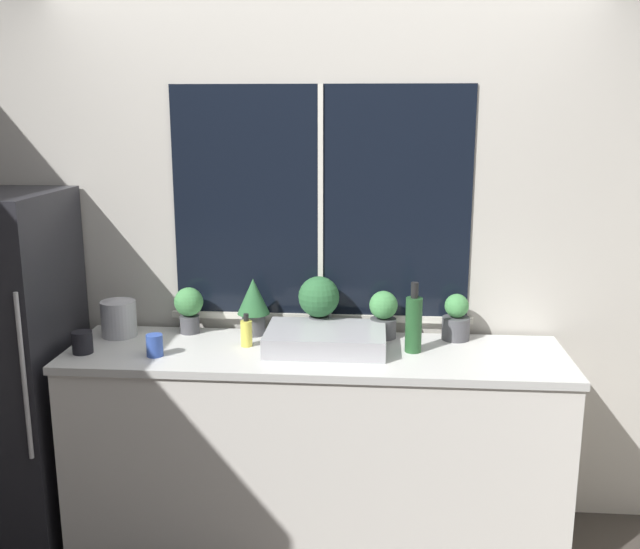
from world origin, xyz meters
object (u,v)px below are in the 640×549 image
Objects in this scene: potted_plant_far_left at (189,307)px; potted_plant_far_right at (456,318)px; bottle_tall at (414,323)px; kettle at (119,317)px; potted_plant_center at (319,300)px; mug_blue at (155,345)px; potted_plant_left at (253,303)px; potted_plant_right at (383,314)px; sink at (326,339)px; soap_bottle at (246,333)px; mug_black at (82,342)px.

potted_plant_far_right is (1.27, 0.00, -0.03)m from potted_plant_far_left.
kettle is at bearing 175.10° from bottle_tall.
mug_blue is at bearing -153.77° from potted_plant_center.
potted_plant_left is 0.95× the size of potted_plant_center.
potted_plant_center is 0.91× the size of bottle_tall.
potted_plant_far_left is at bearing 180.00° from potted_plant_far_right.
mug_blue is (-0.69, -0.34, -0.13)m from potted_plant_center.
potted_plant_left is at bearing 180.00° from potted_plant_center.
potted_plant_far_left is at bearing 180.00° from potted_plant_center.
potted_plant_left is at bearing 0.00° from potted_plant_far_left.
mug_blue is 0.51× the size of kettle.
potted_plant_right is (0.61, 0.00, -0.04)m from potted_plant_left.
kettle is (-0.94, -0.07, -0.08)m from potted_plant_center.
sink is 0.70m from potted_plant_far_left.
soap_bottle is (-0.62, -0.18, -0.05)m from potted_plant_right.
potted_plant_right is 0.34m from potted_plant_far_right.
kettle is at bearing 170.73° from soap_bottle.
sink reaches higher than kettle.
potted_plant_center is 2.96× the size of mug_black.
soap_bottle is 0.41m from mug_blue.
mug_black is at bearing -174.74° from bottle_tall.
soap_bottle is at bearing -169.57° from potted_plant_far_right.
potted_plant_center is 0.31m from potted_plant_right.
potted_plant_far_right is 2.23× the size of mug_black.
potted_plant_right reaches higher than potted_plant_far_right.
potted_plant_left is 0.64m from kettle.
potted_plant_far_left is 0.31m from potted_plant_left.
kettle is at bearing -176.63° from potted_plant_right.
sink is at bearing -0.47° from soap_bottle.
mug_black is at bearing -172.17° from sink.
potted_plant_far_left reaches higher than mug_blue.
sink reaches higher than mug_black.
soap_bottle is 0.72m from mug_black.
mug_black is (-1.32, -0.33, -0.07)m from potted_plant_right.
potted_plant_right is at bearing 0.00° from potted_plant_left.
soap_bottle is 1.58× the size of mug_blue.
potted_plant_right is 2.32× the size of mug_blue.
kettle is (-0.63, 0.10, 0.03)m from soap_bottle.
potted_plant_far_left is 2.30× the size of mug_blue.
potted_plant_far_left is at bearing 39.44° from mug_black.
mug_black and mug_blue have the same top height.
potted_plant_far_left is 0.33m from kettle.
potted_plant_far_right reaches higher than soap_bottle.
bottle_tall is 3.27× the size of mug_blue.
potted_plant_center is (-0.05, 0.18, 0.13)m from sink.
potted_plant_right is at bearing 18.87° from mug_blue.
mug_blue is (0.33, -0.01, -0.00)m from mug_black.
bottle_tall is (0.39, -0.01, 0.09)m from sink.
potted_plant_far_right is 1.59m from kettle.
potted_plant_right is at bearing 124.50° from bottle_tall.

